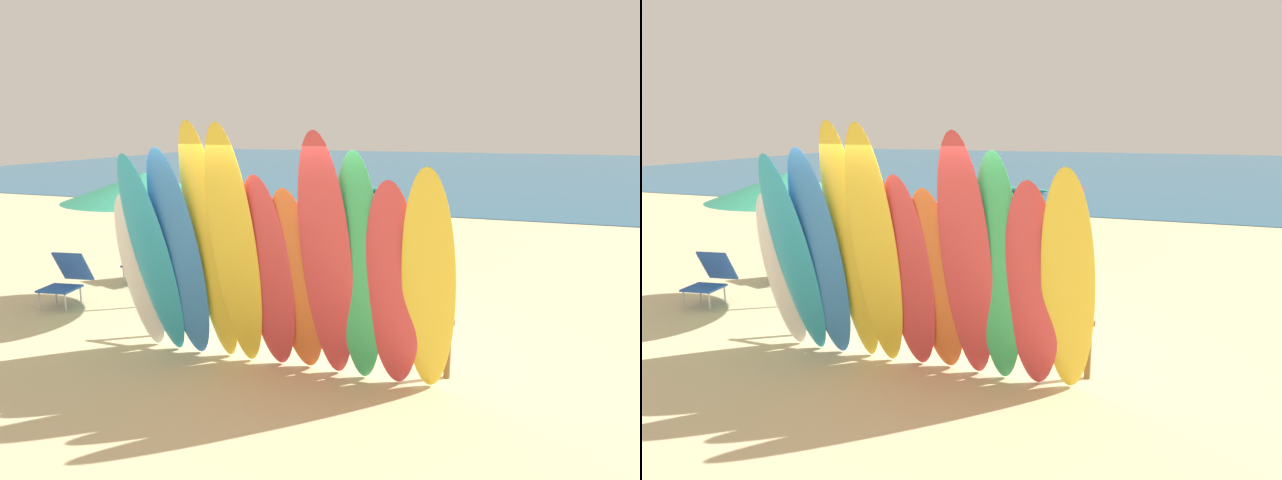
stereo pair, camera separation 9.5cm
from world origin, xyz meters
TOP-DOWN VIEW (x-y plane):
  - ground at (0.00, 14.00)m, footprint 60.00×60.00m
  - ocean_water at (0.00, 31.11)m, footprint 60.00×40.00m
  - surfboard_rack at (0.00, 0.00)m, footprint 3.81×0.07m
  - surfboard_white_0 at (-1.67, -0.52)m, footprint 0.49×0.62m
  - surfboard_teal_1 at (-1.37, -0.67)m, footprint 0.56×0.85m
  - surfboard_blue_2 at (-1.04, -0.64)m, footprint 0.58×0.76m
  - surfboard_yellow_3 at (-0.68, -0.59)m, footprint 0.57×0.78m
  - surfboard_yellow_4 at (-0.33, -0.68)m, footprint 0.57×0.87m
  - surfboard_red_5 at (-0.00, -0.55)m, footprint 0.58×0.65m
  - surfboard_orange_6 at (0.31, -0.52)m, footprint 0.64×0.69m
  - surfboard_red_7 at (0.69, -0.65)m, footprint 0.54×0.83m
  - surfboard_green_8 at (1.01, -0.58)m, footprint 0.51×0.67m
  - surfboard_red_9 at (1.36, -0.58)m, footprint 0.58×0.66m
  - surfboard_yellow_10 at (1.72, -0.63)m, footprint 0.53×0.80m
  - beachgoer_near_rack at (0.64, 5.42)m, footprint 0.45×0.55m
  - beachgoer_by_water at (-1.38, 7.01)m, footprint 0.40×0.57m
  - beach_chair_red at (-3.61, 2.20)m, footprint 0.69×0.81m
  - beach_chair_blue at (-2.65, 3.18)m, footprint 0.57×0.79m
  - beach_chair_striped at (-3.95, 0.66)m, footprint 0.61×0.82m
  - beach_umbrella at (-2.69, 0.99)m, footprint 2.30×2.30m
  - distant_boat at (-3.78, 16.42)m, footprint 3.10×0.48m

SIDE VIEW (x-z plane):
  - ground at x=0.00m, z-range 0.00..0.00m
  - ocean_water at x=0.00m, z-range 0.00..0.02m
  - distant_boat at x=-3.78m, z-range -0.01..0.24m
  - beach_chair_blue at x=-2.65m, z-range 0.03..0.81m
  - beach_chair_striped at x=-3.95m, z-range 0.03..0.82m
  - beach_chair_red at x=-3.61m, z-range 0.02..0.84m
  - surfboard_rack at x=0.00m, z-range 0.21..0.87m
  - beachgoer_by_water at x=-1.38m, z-range 0.12..1.65m
  - surfboard_white_0 at x=-1.67m, z-range 0.00..1.96m
  - beachgoer_near_rack at x=0.64m, z-range 0.13..1.85m
  - surfboard_orange_6 at x=0.31m, z-range 0.00..2.09m
  - surfboard_red_9 at x=1.36m, z-range 0.00..2.21m
  - surfboard_red_5 at x=0.00m, z-range 0.00..2.22m
  - surfboard_yellow_10 at x=1.72m, z-range 0.00..2.35m
  - surfboard_teal_1 at x=-1.37m, z-range 0.00..2.41m
  - surfboard_green_8 at x=1.01m, z-range 0.00..2.47m
  - surfboard_blue_2 at x=-1.04m, z-range 0.00..2.48m
  - surfboard_red_7 at x=0.69m, z-range 0.00..2.66m
  - surfboard_yellow_4 at x=-0.33m, z-range 0.00..2.73m
  - surfboard_yellow_3 at x=-0.68m, z-range 0.00..2.75m
  - beach_umbrella at x=-2.69m, z-range 0.80..2.81m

